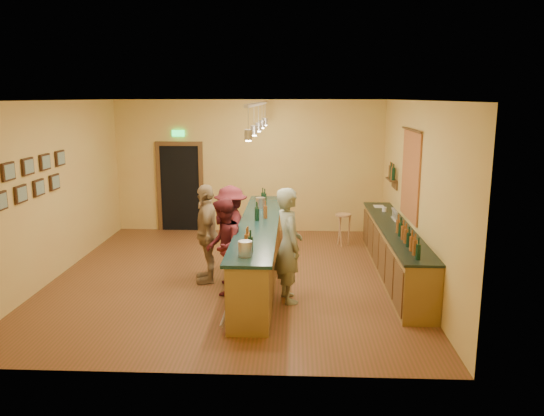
{
  "coord_description": "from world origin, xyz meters",
  "views": [
    {
      "loc": [
        1.13,
        -9.27,
        3.26
      ],
      "look_at": [
        0.71,
        0.2,
        1.27
      ],
      "focal_mm": 35.0,
      "sensor_mm": 36.0,
      "label": 1
    }
  ],
  "objects_px": {
    "bartender": "(289,245)",
    "tasting_bar": "(259,246)",
    "customer_a": "(223,246)",
    "customer_b": "(207,233)",
    "bar_stool": "(343,220)",
    "customer_c": "(231,229)",
    "back_counter": "(395,251)"
  },
  "relations": [
    {
      "from": "customer_b",
      "to": "bar_stool",
      "type": "distance_m",
      "value": 3.59
    },
    {
      "from": "bartender",
      "to": "customer_c",
      "type": "distance_m",
      "value": 1.81
    },
    {
      "from": "customer_c",
      "to": "bartender",
      "type": "bearing_deg",
      "value": 26.79
    },
    {
      "from": "tasting_bar",
      "to": "customer_a",
      "type": "bearing_deg",
      "value": -125.39
    },
    {
      "from": "customer_a",
      "to": "customer_b",
      "type": "relative_size",
      "value": 0.92
    },
    {
      "from": "back_counter",
      "to": "customer_c",
      "type": "xyz_separation_m",
      "value": [
        -3.04,
        0.16,
        0.34
      ]
    },
    {
      "from": "back_counter",
      "to": "customer_c",
      "type": "relative_size",
      "value": 2.76
    },
    {
      "from": "back_counter",
      "to": "bar_stool",
      "type": "xyz_separation_m",
      "value": [
        -0.77,
        2.02,
        0.09
      ]
    },
    {
      "from": "customer_a",
      "to": "customer_b",
      "type": "xyz_separation_m",
      "value": [
        -0.36,
        0.55,
        0.08
      ]
    },
    {
      "from": "bartender",
      "to": "customer_a",
      "type": "bearing_deg",
      "value": 58.46
    },
    {
      "from": "tasting_bar",
      "to": "customer_c",
      "type": "distance_m",
      "value": 0.68
    },
    {
      "from": "tasting_bar",
      "to": "bartender",
      "type": "xyz_separation_m",
      "value": [
        0.55,
        -1.09,
        0.33
      ]
    },
    {
      "from": "bartender",
      "to": "bar_stool",
      "type": "height_order",
      "value": "bartender"
    },
    {
      "from": "customer_a",
      "to": "bar_stool",
      "type": "bearing_deg",
      "value": 142.13
    },
    {
      "from": "back_counter",
      "to": "bartender",
      "type": "xyz_separation_m",
      "value": [
        -1.94,
        -1.27,
        0.45
      ]
    },
    {
      "from": "tasting_bar",
      "to": "customer_b",
      "type": "bearing_deg",
      "value": -166.18
    },
    {
      "from": "bartender",
      "to": "customer_c",
      "type": "relative_size",
      "value": 1.13
    },
    {
      "from": "tasting_bar",
      "to": "back_counter",
      "type": "bearing_deg",
      "value": 4.16
    },
    {
      "from": "customer_a",
      "to": "customer_b",
      "type": "bearing_deg",
      "value": -146.91
    },
    {
      "from": "bartender",
      "to": "customer_b",
      "type": "relative_size",
      "value": 1.05
    },
    {
      "from": "customer_a",
      "to": "customer_b",
      "type": "distance_m",
      "value": 0.66
    },
    {
      "from": "bartender",
      "to": "customer_b",
      "type": "xyz_separation_m",
      "value": [
        -1.46,
        0.86,
        -0.05
      ]
    },
    {
      "from": "bartender",
      "to": "customer_c",
      "type": "bearing_deg",
      "value": 21.99
    },
    {
      "from": "bartender",
      "to": "tasting_bar",
      "type": "bearing_deg",
      "value": 11.32
    },
    {
      "from": "customer_b",
      "to": "bar_stool",
      "type": "relative_size",
      "value": 2.44
    },
    {
      "from": "customer_a",
      "to": "customer_c",
      "type": "distance_m",
      "value": 1.12
    },
    {
      "from": "bar_stool",
      "to": "customer_a",
      "type": "bearing_deg",
      "value": -127.33
    },
    {
      "from": "customer_c",
      "to": "bar_stool",
      "type": "height_order",
      "value": "customer_c"
    },
    {
      "from": "back_counter",
      "to": "tasting_bar",
      "type": "distance_m",
      "value": 2.5
    },
    {
      "from": "tasting_bar",
      "to": "customer_a",
      "type": "xyz_separation_m",
      "value": [
        -0.55,
        -0.77,
        0.2
      ]
    },
    {
      "from": "customer_a",
      "to": "customer_c",
      "type": "relative_size",
      "value": 0.98
    },
    {
      "from": "customer_c",
      "to": "bar_stool",
      "type": "xyz_separation_m",
      "value": [
        2.27,
        1.86,
        -0.24
      ]
    }
  ]
}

